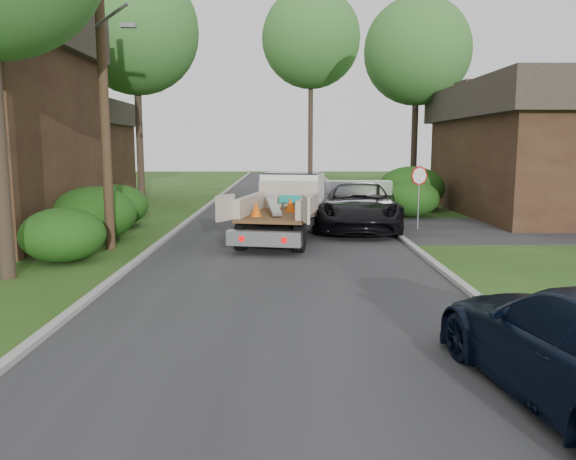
# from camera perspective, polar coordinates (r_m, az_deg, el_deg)

# --- Properties ---
(ground) EXTENTS (120.00, 120.00, 0.00)m
(ground) POSITION_cam_1_polar(r_m,az_deg,el_deg) (12.96, -0.40, -5.89)
(ground) COLOR #254614
(ground) RESTS_ON ground
(road) EXTENTS (8.00, 90.00, 0.02)m
(road) POSITION_cam_1_polar(r_m,az_deg,el_deg) (22.78, -0.41, 0.40)
(road) COLOR #28282B
(road) RESTS_ON ground
(curb_left) EXTENTS (0.20, 90.00, 0.12)m
(curb_left) POSITION_cam_1_polar(r_m,az_deg,el_deg) (23.14, -10.62, 0.51)
(curb_left) COLOR #9E9E99
(curb_left) RESTS_ON ground
(curb_right) EXTENTS (0.20, 90.00, 0.12)m
(curb_right) POSITION_cam_1_polar(r_m,az_deg,el_deg) (23.14, 9.79, 0.54)
(curb_right) COLOR #9E9E99
(curb_right) RESTS_ON ground
(stop_sign) EXTENTS (0.71, 0.32, 2.48)m
(stop_sign) POSITION_cam_1_polar(r_m,az_deg,el_deg) (22.22, 13.16, 4.56)
(stop_sign) COLOR slate
(stop_sign) RESTS_ON ground
(utility_pole) EXTENTS (2.42, 1.25, 10.00)m
(utility_pole) POSITION_cam_1_polar(r_m,az_deg,el_deg) (18.47, -18.24, 14.16)
(utility_pole) COLOR #382619
(utility_pole) RESTS_ON ground
(house_left_far) EXTENTS (7.56, 7.56, 6.00)m
(house_left_far) POSITION_cam_1_polar(r_m,az_deg,el_deg) (37.10, -21.97, 7.64)
(house_left_far) COLOR #341F15
(house_left_far) RESTS_ON ground
(house_right) EXTENTS (9.72, 12.96, 6.20)m
(house_right) POSITION_cam_1_polar(r_m,az_deg,el_deg) (29.57, 25.91, 7.55)
(house_right) COLOR #341F15
(house_right) RESTS_ON ground
(hedge_left_a) EXTENTS (2.34, 2.34, 1.53)m
(hedge_left_a) POSITION_cam_1_polar(r_m,az_deg,el_deg) (16.92, -21.90, -0.46)
(hedge_left_a) COLOR #124510
(hedge_left_a) RESTS_ON ground
(hedge_left_b) EXTENTS (2.86, 2.86, 1.87)m
(hedge_left_b) POSITION_cam_1_polar(r_m,az_deg,el_deg) (20.26, -19.13, 1.56)
(hedge_left_b) COLOR #124510
(hedge_left_b) RESTS_ON ground
(hedge_left_c) EXTENTS (2.60, 2.60, 1.70)m
(hedge_left_c) POSITION_cam_1_polar(r_m,az_deg,el_deg) (23.67, -17.12, 2.39)
(hedge_left_c) COLOR #124510
(hedge_left_c) RESTS_ON ground
(hedge_right_a) EXTENTS (2.60, 2.60, 1.70)m
(hedge_right_a) POSITION_cam_1_polar(r_m,az_deg,el_deg) (26.31, 12.34, 3.15)
(hedge_right_a) COLOR #124510
(hedge_right_a) RESTS_ON ground
(hedge_right_b) EXTENTS (3.38, 3.38, 2.21)m
(hedge_right_b) POSITION_cam_1_polar(r_m,az_deg,el_deg) (29.36, 12.41, 4.18)
(hedge_right_b) COLOR #124510
(hedge_right_b) RESTS_ON ground
(tree_left_far) EXTENTS (6.40, 6.40, 12.20)m
(tree_left_far) POSITION_cam_1_polar(r_m,az_deg,el_deg) (31.03, -15.24, 18.92)
(tree_left_far) COLOR #2D2119
(tree_left_far) RESTS_ON ground
(tree_right_far) EXTENTS (6.00, 6.00, 11.50)m
(tree_right_far) POSITION_cam_1_polar(r_m,az_deg,el_deg) (33.82, 12.99, 17.25)
(tree_right_far) COLOR #2D2119
(tree_right_far) RESTS_ON ground
(tree_center_far) EXTENTS (7.20, 7.20, 14.60)m
(tree_center_far) POSITION_cam_1_polar(r_m,az_deg,el_deg) (43.30, 2.36, 18.83)
(tree_center_far) COLOR #2D2119
(tree_center_far) RESTS_ON ground
(flatbed_truck) EXTENTS (3.56, 6.31, 2.26)m
(flatbed_truck) POSITION_cam_1_polar(r_m,az_deg,el_deg) (19.99, -0.06, 2.78)
(flatbed_truck) COLOR black
(flatbed_truck) RESTS_ON ground
(black_pickup) EXTENTS (3.79, 6.90, 1.83)m
(black_pickup) POSITION_cam_1_polar(r_m,az_deg,el_deg) (22.02, 7.23, 2.43)
(black_pickup) COLOR black
(black_pickup) RESTS_ON ground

